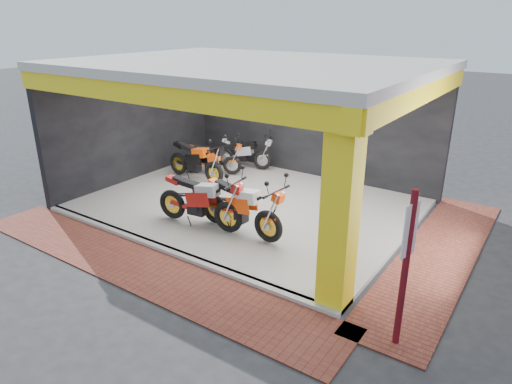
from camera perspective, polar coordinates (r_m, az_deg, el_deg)
ground at (r=10.56m, az=-7.25°, el=-5.26°), size 80.00×80.00×0.00m
showroom_floor at (r=11.96m, az=-0.94°, el=-1.59°), size 8.00×6.00×0.10m
showroom_ceiling at (r=11.10m, az=-1.06°, el=15.59°), size 8.40×6.40×0.20m
back_wall at (r=13.99m, az=6.45°, el=8.91°), size 8.20×0.20×3.50m
left_wall at (r=14.13m, az=-14.84°, el=8.47°), size 0.20×6.20×3.50m
corner_column at (r=7.38m, az=10.51°, el=-2.41°), size 0.50×0.50×3.50m
header_beam_front at (r=8.88m, az=-12.57°, el=11.83°), size 8.40×0.30×0.40m
header_beam_right at (r=9.42m, az=19.67°, el=11.62°), size 0.30×6.40×0.40m
floor_kerb at (r=9.89m, az=-11.18°, el=-7.10°), size 8.00×0.20×0.10m
paver_front at (r=9.45m, az=-14.53°, el=-9.04°), size 9.00×1.40×0.03m
paver_right at (r=10.25m, az=21.75°, el=-7.48°), size 1.40×7.00×0.03m
signpost at (r=6.86m, az=18.21°, el=-8.58°), size 0.10×0.35×2.51m
moto_hero at (r=9.57m, az=1.56°, el=-2.42°), size 2.47×1.06×1.48m
moto_row_a at (r=10.05m, az=-3.54°, el=-1.32°), size 2.48×1.14×1.47m
moto_row_b at (r=13.93m, az=-3.01°, el=4.48°), size 2.06×1.53×1.19m
moto_row_c at (r=13.07m, az=-5.32°, el=3.76°), size 2.32×0.97×1.39m
moto_row_d at (r=14.39m, az=0.82°, el=5.09°), size 2.10×1.22×1.21m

